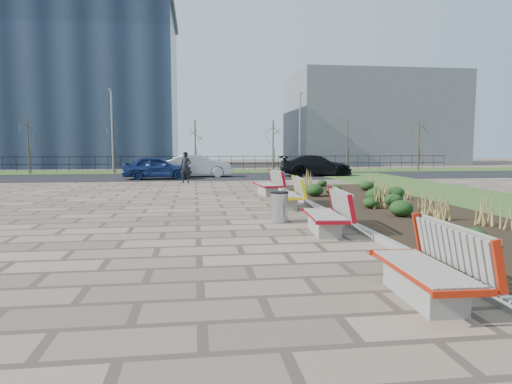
{
  "coord_description": "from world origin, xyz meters",
  "views": [
    {
      "loc": [
        -0.06,
        -8.6,
        2.1
      ],
      "look_at": [
        1.5,
        3.0,
        0.9
      ],
      "focal_mm": 32.0,
      "sensor_mm": 36.0,
      "label": 1
    }
  ],
  "objects": [
    {
      "name": "ground",
      "position": [
        0.0,
        0.0,
        0.0
      ],
      "size": [
        120.0,
        120.0,
        0.0
      ],
      "primitive_type": "plane",
      "color": "#876F5D",
      "rests_on": "ground"
    },
    {
      "name": "planting_bed",
      "position": [
        6.25,
        5.0,
        0.05
      ],
      "size": [
        4.5,
        18.0,
        0.1
      ],
      "primitive_type": "cube",
      "color": "black",
      "rests_on": "ground"
    },
    {
      "name": "planting_curb",
      "position": [
        3.92,
        5.0,
        0.07
      ],
      "size": [
        0.16,
        18.0,
        0.15
      ],
      "primitive_type": "cube",
      "color": "gray",
      "rests_on": "ground"
    },
    {
      "name": "grass_verge_far",
      "position": [
        0.0,
        28.0,
        0.02
      ],
      "size": [
        80.0,
        5.0,
        0.04
      ],
      "primitive_type": "cube",
      "color": "#33511E",
      "rests_on": "ground"
    },
    {
      "name": "road",
      "position": [
        0.0,
        22.0,
        0.01
      ],
      "size": [
        80.0,
        7.0,
        0.02
      ],
      "primitive_type": "cube",
      "color": "black",
      "rests_on": "ground"
    },
    {
      "name": "bench_a",
      "position": [
        3.0,
        -2.9,
        0.5
      ],
      "size": [
        0.98,
        2.13,
        1.0
      ],
      "primitive_type": null,
      "rotation": [
        0.0,
        0.0,
        -0.04
      ],
      "color": "red",
      "rests_on": "ground"
    },
    {
      "name": "bench_b",
      "position": [
        3.0,
        1.91,
        0.5
      ],
      "size": [
        1.08,
        2.17,
        1.0
      ],
      "primitive_type": null,
      "rotation": [
        0.0,
        0.0,
        -0.09
      ],
      "color": "#A30A18",
      "rests_on": "ground"
    },
    {
      "name": "bench_c",
      "position": [
        3.0,
        6.38,
        0.5
      ],
      "size": [
        1.06,
        2.16,
        1.0
      ],
      "primitive_type": null,
      "rotation": [
        0.0,
        0.0,
        -0.08
      ],
      "color": "yellow",
      "rests_on": "ground"
    },
    {
      "name": "bench_d",
      "position": [
        3.0,
        10.46,
        0.5
      ],
      "size": [
        1.09,
        2.17,
        1.0
      ],
      "primitive_type": null,
      "rotation": [
        0.0,
        0.0,
        0.09
      ],
      "color": "#B70C21",
      "rests_on": "ground"
    },
    {
      "name": "litter_bin",
      "position": [
        2.23,
        3.62,
        0.41
      ],
      "size": [
        0.48,
        0.48,
        0.82
      ],
      "primitive_type": "cylinder",
      "color": "#B2B2B7",
      "rests_on": "ground"
    },
    {
      "name": "pedestrian",
      "position": [
        -0.56,
        17.16,
        0.87
      ],
      "size": [
        0.74,
        0.6,
        1.75
      ],
      "primitive_type": "imported",
      "rotation": [
        0.0,
        0.0,
        -0.33
      ],
      "color": "black",
      "rests_on": "ground"
    },
    {
      "name": "car_blue",
      "position": [
        -2.34,
        20.09,
        0.73
      ],
      "size": [
        4.22,
        1.77,
        1.43
      ],
      "primitive_type": "imported",
      "rotation": [
        0.0,
        0.0,
        1.59
      ],
      "color": "navy",
      "rests_on": "road"
    },
    {
      "name": "car_silver",
      "position": [
        0.19,
        21.89,
        0.76
      ],
      "size": [
        4.57,
        1.8,
        1.48
      ],
      "primitive_type": "imported",
      "rotation": [
        0.0,
        0.0,
        1.52
      ],
      "color": "#A3A5AB",
      "rests_on": "road"
    },
    {
      "name": "car_black",
      "position": [
        8.14,
        21.69,
        0.73
      ],
      "size": [
        4.92,
        2.03,
        1.42
      ],
      "primitive_type": "imported",
      "rotation": [
        0.0,
        0.0,
        1.56
      ],
      "color": "black",
      "rests_on": "road"
    },
    {
      "name": "tree_a",
      "position": [
        -12.0,
        26.5,
        2.04
      ],
      "size": [
        1.4,
        1.4,
        4.0
      ],
      "primitive_type": null,
      "color": "#4C3D2D",
      "rests_on": "grass_verge_far"
    },
    {
      "name": "tree_b",
      "position": [
        -6.0,
        26.5,
        2.04
      ],
      "size": [
        1.4,
        1.4,
        4.0
      ],
      "primitive_type": null,
      "color": "#4C3D2D",
      "rests_on": "grass_verge_far"
    },
    {
      "name": "tree_c",
      "position": [
        0.0,
        26.5,
        2.04
      ],
      "size": [
        1.4,
        1.4,
        4.0
      ],
      "primitive_type": null,
      "color": "#4C3D2D",
      "rests_on": "grass_verge_far"
    },
    {
      "name": "tree_d",
      "position": [
        6.0,
        26.5,
        2.04
      ],
      "size": [
        1.4,
        1.4,
        4.0
      ],
      "primitive_type": null,
      "color": "#4C3D2D",
      "rests_on": "grass_verge_far"
    },
    {
      "name": "tree_e",
      "position": [
        12.0,
        26.5,
        2.04
      ],
      "size": [
        1.4,
        1.4,
        4.0
      ],
      "primitive_type": null,
      "color": "#4C3D2D",
      "rests_on": "grass_verge_far"
    },
    {
      "name": "tree_f",
      "position": [
        18.0,
        26.5,
        2.04
      ],
      "size": [
        1.4,
        1.4,
        4.0
      ],
      "primitive_type": null,
      "color": "#4C3D2D",
      "rests_on": "grass_verge_far"
    },
    {
      "name": "lamp_west",
      "position": [
        -6.0,
        26.0,
        3.04
      ],
      "size": [
        0.24,
        0.6,
        6.0
      ],
      "primitive_type": null,
      "color": "gray",
      "rests_on": "grass_verge_far"
    },
    {
      "name": "lamp_east",
      "position": [
        8.0,
        26.0,
        3.04
      ],
      "size": [
        0.24,
        0.6,
        6.0
      ],
      "primitive_type": null,
      "color": "gray",
      "rests_on": "grass_verge_far"
    },
    {
      "name": "railing_fence",
      "position": [
        0.0,
        29.5,
        0.64
      ],
      "size": [
        44.0,
        0.1,
        1.2
      ],
      "primitive_type": null,
      "color": "black",
      "rests_on": "grass_verge_far"
    },
    {
      "name": "building_grey",
      "position": [
        20.0,
        42.0,
        5.0
      ],
      "size": [
        18.0,
        12.0,
        10.0
      ],
      "primitive_type": "cube",
      "color": "slate",
      "rests_on": "ground"
    }
  ]
}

